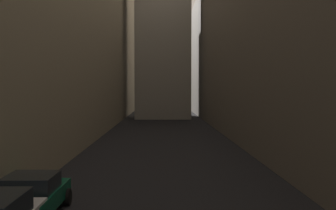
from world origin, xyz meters
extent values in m
plane|color=black|center=(0.00, 48.00, 0.00)|extent=(264.00, 264.00, 0.00)
cube|color=gray|center=(-13.19, 50.00, 11.14)|extent=(15.39, 108.00, 22.29)
cube|color=#60594F|center=(10.59, 50.00, 9.48)|extent=(10.18, 108.00, 18.96)
cube|color=#05472D|center=(-4.40, 22.91, 0.58)|extent=(1.70, 4.03, 0.55)
cube|color=black|center=(-4.40, 22.86, 1.13)|extent=(1.56, 1.74, 0.53)
cylinder|color=black|center=(-5.25, 24.28, 0.31)|extent=(0.22, 0.61, 0.61)
cylinder|color=black|center=(-3.55, 24.28, 0.31)|extent=(0.22, 0.61, 0.61)
camera|label=1|loc=(-0.16, 9.21, 4.16)|focal=45.19mm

